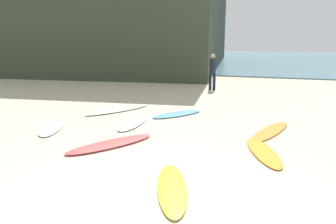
{
  "coord_description": "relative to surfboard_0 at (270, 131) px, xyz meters",
  "views": [
    {
      "loc": [
        1.63,
        -4.32,
        2.48
      ],
      "look_at": [
        -1.43,
        4.91,
        0.3
      ],
      "focal_mm": 35.21,
      "sensor_mm": 36.0,
      "label": 1
    }
  ],
  "objects": [
    {
      "name": "ground_plane",
      "position": [
        -1.57,
        -4.69,
        -0.03
      ],
      "size": [
        120.0,
        120.0,
        0.0
      ],
      "primitive_type": "plane",
      "color": "beige"
    },
    {
      "name": "ocean_water",
      "position": [
        -1.57,
        32.85,
        0.01
      ],
      "size": [
        120.0,
        40.0,
        0.08
      ],
      "primitive_type": "cube",
      "color": "slate",
      "rests_on": "ground_plane"
    },
    {
      "name": "coastal_headland",
      "position": [
        -20.91,
        20.19,
        4.47
      ],
      "size": [
        34.76,
        30.65,
        9.0
      ],
      "primitive_type": "cube",
      "rotation": [
        0.0,
        0.0,
        0.12
      ],
      "color": "#333D2D",
      "rests_on": "ground_plane"
    },
    {
      "name": "surfboard_0",
      "position": [
        0.0,
        0.0,
        0.0
      ],
      "size": [
        1.22,
        2.51,
        0.06
      ],
      "primitive_type": "ellipsoid",
      "rotation": [
        0.0,
        0.0,
        -0.3
      ],
      "color": "orange",
      "rests_on": "ground_plane"
    },
    {
      "name": "surfboard_1",
      "position": [
        -3.9,
        -0.37,
        0.01
      ],
      "size": [
        0.72,
        1.99,
        0.07
      ],
      "primitive_type": "ellipsoid",
      "rotation": [
        0.0,
        0.0,
        3.22
      ],
      "color": "white",
      "rests_on": "ground_plane"
    },
    {
      "name": "surfboard_2",
      "position": [
        -3.56,
        -2.38,
        0.01
      ],
      "size": [
        1.68,
        2.26,
        0.09
      ],
      "primitive_type": "ellipsoid",
      "rotation": [
        0.0,
        0.0,
        2.6
      ],
      "color": "#DF504E",
      "rests_on": "ground_plane"
    },
    {
      "name": "surfboard_3",
      "position": [
        -5.92,
        -1.47,
        0.0
      ],
      "size": [
        1.46,
        2.13,
        0.07
      ],
      "primitive_type": "ellipsoid",
      "rotation": [
        0.0,
        0.0,
        0.46
      ],
      "color": "#F6E7CF",
      "rests_on": "ground_plane"
    },
    {
      "name": "surfboard_4",
      "position": [
        -5.14,
        1.11,
        0.01
      ],
      "size": [
        1.74,
        2.51,
        0.08
      ],
      "primitive_type": "ellipsoid",
      "rotation": [
        0.0,
        0.0,
        2.64
      ],
      "color": "white",
      "rests_on": "ground_plane"
    },
    {
      "name": "surfboard_5",
      "position": [
        -2.99,
        1.16,
        0.0
      ],
      "size": [
        1.59,
        1.92,
        0.07
      ],
      "primitive_type": "ellipsoid",
      "rotation": [
        0.0,
        0.0,
        2.53
      ],
      "color": "#5195D8",
      "rests_on": "ground_plane"
    },
    {
      "name": "surfboard_7",
      "position": [
        -1.48,
        -4.14,
        0.01
      ],
      "size": [
        1.16,
        2.09,
        0.07
      ],
      "primitive_type": "ellipsoid",
      "rotation": [
        0.0,
        0.0,
        0.35
      ],
      "color": "yellow",
      "rests_on": "ground_plane"
    },
    {
      "name": "surfboard_8",
      "position": [
        -0.11,
        -1.79,
        -0.0
      ],
      "size": [
        1.13,
        2.11,
        0.06
      ],
      "primitive_type": "ellipsoid",
      "rotation": [
        0.0,
        0.0,
        0.32
      ],
      "color": "orange",
      "rests_on": "ground_plane"
    },
    {
      "name": "beachgoer_near",
      "position": [
        -2.92,
        6.83,
        0.95
      ],
      "size": [
        0.38,
        0.38,
        1.75
      ],
      "rotation": [
        0.0,
        0.0,
        3.6
      ],
      "color": "#191E33",
      "rests_on": "ground_plane"
    }
  ]
}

